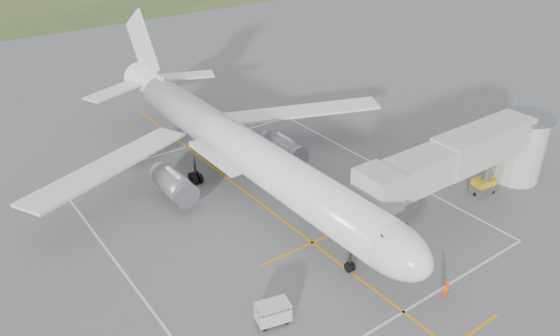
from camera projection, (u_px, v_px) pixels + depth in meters
ground at (246, 192)px, 51.93m from camera, size 700.00×700.00×0.00m
apron_markings at (282, 220)px, 47.80m from camera, size 28.20×60.00×0.01m
airliner at (240, 148)px, 50.37m from camera, size 38.93×46.75×13.52m
jet_bridge at (476, 155)px, 48.26m from camera, size 23.40×5.00×7.20m
gpu_unit at (483, 186)px, 51.43m from camera, size 2.19×1.69×1.51m
baggage_cart at (273, 313)px, 36.54m from camera, size 2.52×1.86×1.57m
ramp_worker_nose at (446, 290)px, 38.61m from camera, size 0.63×0.49×1.55m
ramp_worker_wing at (178, 198)px, 49.43m from camera, size 0.98×0.89×1.66m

